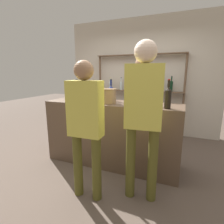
{
  "coord_description": "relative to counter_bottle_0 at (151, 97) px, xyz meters",
  "views": [
    {
      "loc": [
        1.05,
        -2.54,
        1.49
      ],
      "look_at": [
        0.0,
        0.0,
        0.88
      ],
      "focal_mm": 28.0,
      "sensor_mm": 36.0,
      "label": 1
    }
  ],
  "objects": [
    {
      "name": "ground_plane",
      "position": [
        -0.62,
        0.04,
        -1.16
      ],
      "size": [
        16.0,
        16.0,
        0.0
      ],
      "primitive_type": "plane",
      "color": "brown"
    },
    {
      "name": "counter_bottle_5",
      "position": [
        0.24,
        -0.14,
        0.03
      ],
      "size": [
        0.09,
        0.09,
        0.38
      ],
      "color": "black",
      "rests_on": "bar_counter"
    },
    {
      "name": "counter_bottle_0",
      "position": [
        0.0,
        0.0,
        0.0
      ],
      "size": [
        0.08,
        0.08,
        0.32
      ],
      "color": "silver",
      "rests_on": "bar_counter"
    },
    {
      "name": "counter_bottle_4",
      "position": [
        -0.24,
        -0.13,
        0.02
      ],
      "size": [
        0.07,
        0.07,
        0.37
      ],
      "color": "silver",
      "rests_on": "bar_counter"
    },
    {
      "name": "back_wall",
      "position": [
        -0.62,
        1.95,
        0.24
      ],
      "size": [
        3.77,
        0.12,
        2.8
      ],
      "primitive_type": "cube",
      "color": "beige",
      "rests_on": "ground_plane"
    },
    {
      "name": "server_behind_counter",
      "position": [
        -0.35,
        0.8,
        -0.09
      ],
      "size": [
        0.46,
        0.29,
        1.79
      ],
      "rotation": [
        0.0,
        0.0,
        -1.82
      ],
      "color": "black",
      "rests_on": "ground_plane"
    },
    {
      "name": "back_shelf",
      "position": [
        -0.6,
        1.77,
        0.12
      ],
      "size": [
        2.15,
        0.18,
        1.94
      ],
      "color": "brown",
      "rests_on": "ground_plane"
    },
    {
      "name": "wine_glass",
      "position": [
        -0.23,
        0.11,
        -0.0
      ],
      "size": [
        0.09,
        0.09,
        0.16
      ],
      "color": "silver",
      "rests_on": "bar_counter"
    },
    {
      "name": "ice_bucket",
      "position": [
        -0.64,
        -0.06,
        -0.01
      ],
      "size": [
        0.24,
        0.24,
        0.23
      ],
      "color": "#846647",
      "rests_on": "bar_counter"
    },
    {
      "name": "customer_center",
      "position": [
        -0.58,
        -0.85,
        -0.19
      ],
      "size": [
        0.4,
        0.21,
        1.63
      ],
      "rotation": [
        0.0,
        0.0,
        1.61
      ],
      "color": "brown",
      "rests_on": "ground_plane"
    },
    {
      "name": "counter_bottle_3",
      "position": [
        -0.34,
        0.05,
        0.03
      ],
      "size": [
        0.07,
        0.07,
        0.38
      ],
      "color": "#0F1956",
      "rests_on": "bar_counter"
    },
    {
      "name": "counter_bottle_1",
      "position": [
        -0.71,
        0.22,
        0.02
      ],
      "size": [
        0.08,
        0.08,
        0.36
      ],
      "color": "#0F1956",
      "rests_on": "bar_counter"
    },
    {
      "name": "customer_right",
      "position": [
        0.02,
        -0.62,
        -0.05
      ],
      "size": [
        0.42,
        0.24,
        1.83
      ],
      "rotation": [
        0.0,
        0.0,
        1.68
      ],
      "color": "brown",
      "rests_on": "ground_plane"
    },
    {
      "name": "counter_bottle_2",
      "position": [
        -1.19,
        -0.08,
        0.02
      ],
      "size": [
        0.08,
        0.08,
        0.36
      ],
      "color": "black",
      "rests_on": "bar_counter"
    },
    {
      "name": "bar_counter",
      "position": [
        -0.62,
        0.04,
        -0.64
      ],
      "size": [
        2.17,
        0.61,
        1.04
      ],
      "primitive_type": "cube",
      "color": "brown",
      "rests_on": "ground_plane"
    }
  ]
}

